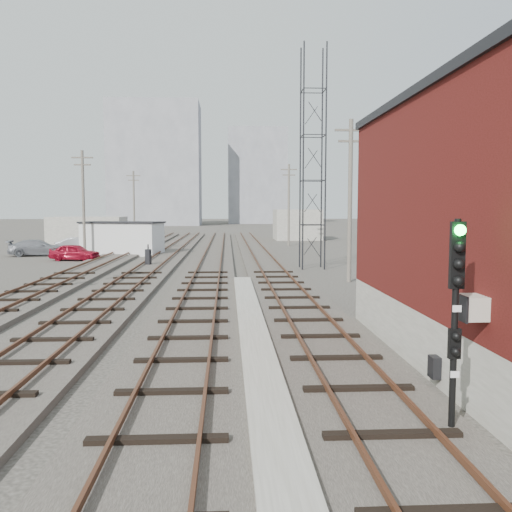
{
  "coord_description": "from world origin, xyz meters",
  "views": [
    {
      "loc": [
        -0.31,
        -1.84,
        4.1
      ],
      "look_at": [
        0.84,
        19.86,
        2.2
      ],
      "focal_mm": 38.0,
      "sensor_mm": 36.0,
      "label": 1
    }
  ],
  "objects": [
    {
      "name": "ground",
      "position": [
        0.0,
        60.0,
        0.0
      ],
      "size": [
        320.0,
        320.0,
        0.0
      ],
      "primitive_type": "plane",
      "color": "#282621",
      "rests_on": "ground"
    },
    {
      "name": "track_right",
      "position": [
        2.5,
        39.0,
        0.11
      ],
      "size": [
        3.2,
        90.0,
        0.39
      ],
      "color": "#332D28",
      "rests_on": "ground"
    },
    {
      "name": "track_mid_right",
      "position": [
        -1.5,
        39.0,
        0.11
      ],
      "size": [
        3.2,
        90.0,
        0.39
      ],
      "color": "#332D28",
      "rests_on": "ground"
    },
    {
      "name": "track_mid_left",
      "position": [
        -5.5,
        39.0,
        0.11
      ],
      "size": [
        3.2,
        90.0,
        0.39
      ],
      "color": "#332D28",
      "rests_on": "ground"
    },
    {
      "name": "track_left",
      "position": [
        -9.5,
        39.0,
        0.11
      ],
      "size": [
        3.2,
        90.0,
        0.39
      ],
      "color": "#332D28",
      "rests_on": "ground"
    },
    {
      "name": "platform_curb",
      "position": [
        0.5,
        14.0,
        0.13
      ],
      "size": [
        0.9,
        28.0,
        0.26
      ],
      "primitive_type": "cube",
      "color": "gray",
      "rests_on": "ground"
    },
    {
      "name": "lattice_tower",
      "position": [
        5.5,
        35.0,
        7.5
      ],
      "size": [
        1.6,
        1.6,
        15.0
      ],
      "color": "black",
      "rests_on": "ground"
    },
    {
      "name": "utility_pole_left_b",
      "position": [
        -12.5,
        45.0,
        4.8
      ],
      "size": [
        1.8,
        0.24,
        9.0
      ],
      "color": "#595147",
      "rests_on": "ground"
    },
    {
      "name": "utility_pole_left_c",
      "position": [
        -12.5,
        70.0,
        4.8
      ],
      "size": [
        1.8,
        0.24,
        9.0
      ],
      "color": "#595147",
      "rests_on": "ground"
    },
    {
      "name": "utility_pole_right_a",
      "position": [
        6.5,
        28.0,
        4.8
      ],
      "size": [
        1.8,
        0.24,
        9.0
      ],
      "color": "#595147",
      "rests_on": "ground"
    },
    {
      "name": "utility_pole_right_b",
      "position": [
        6.5,
        58.0,
        4.8
      ],
      "size": [
        1.8,
        0.24,
        9.0
      ],
      "color": "#595147",
      "rests_on": "ground"
    },
    {
      "name": "apartment_left",
      "position": [
        -18.0,
        135.0,
        15.0
      ],
      "size": [
        22.0,
        14.0,
        30.0
      ],
      "primitive_type": "cube",
      "color": "gray",
      "rests_on": "ground"
    },
    {
      "name": "apartment_right",
      "position": [
        8.0,
        150.0,
        13.0
      ],
      "size": [
        16.0,
        12.0,
        26.0
      ],
      "primitive_type": "cube",
      "color": "gray",
      "rests_on": "ground"
    },
    {
      "name": "shed_left",
      "position": [
        -16.0,
        60.0,
        1.6
      ],
      "size": [
        8.0,
        5.0,
        3.2
      ],
      "primitive_type": "cube",
      "color": "gray",
      "rests_on": "ground"
    },
    {
      "name": "shed_right",
      "position": [
        9.0,
        70.0,
        2.0
      ],
      "size": [
        6.0,
        6.0,
        4.0
      ],
      "primitive_type": "cube",
      "color": "gray",
      "rests_on": "ground"
    },
    {
      "name": "signal_mast",
      "position": [
        3.7,
        7.36,
        2.29
      ],
      "size": [
        0.4,
        0.41,
        3.93
      ],
      "color": "gray",
      "rests_on": "ground"
    },
    {
      "name": "switch_stand",
      "position": [
        -5.87,
        36.38,
        0.71
      ],
      "size": [
        0.43,
        0.43,
        1.49
      ],
      "rotation": [
        0.0,
        0.0,
        -0.3
      ],
      "color": "black",
      "rests_on": "ground"
    },
    {
      "name": "site_trailer",
      "position": [
        -9.62,
        46.64,
        1.5
      ],
      "size": [
        7.62,
        4.82,
        2.97
      ],
      "rotation": [
        0.0,
        0.0,
        -0.27
      ],
      "color": "silver",
      "rests_on": "ground"
    },
    {
      "name": "car_red",
      "position": [
        -12.38,
        41.53,
        0.67
      ],
      "size": [
        4.15,
        2.33,
        1.33
      ],
      "primitive_type": "imported",
      "rotation": [
        0.0,
        0.0,
        1.37
      ],
      "color": "maroon",
      "rests_on": "ground"
    },
    {
      "name": "car_silver",
      "position": [
        -14.0,
        49.02,
        0.72
      ],
      "size": [
        4.63,
        2.99,
        1.44
      ],
      "primitive_type": "imported",
      "rotation": [
        0.0,
        0.0,
        1.94
      ],
      "color": "#A6A9AE",
      "rests_on": "ground"
    },
    {
      "name": "car_grey",
      "position": [
        -16.8,
        46.09,
        0.71
      ],
      "size": [
        5.16,
        2.79,
        1.42
      ],
      "primitive_type": "imported",
      "rotation": [
        0.0,
        0.0,
        1.74
      ],
      "color": "slate",
      "rests_on": "ground"
    }
  ]
}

